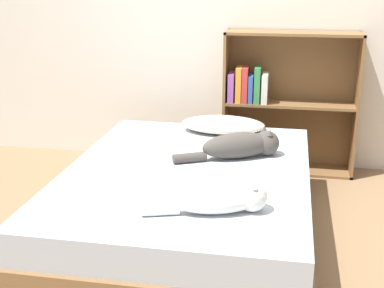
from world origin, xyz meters
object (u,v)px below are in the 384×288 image
(pillow, at_px, (223,125))
(cat_dark, at_px, (243,145))
(bed, at_px, (187,203))
(bookshelf, at_px, (283,99))
(cat_light, at_px, (224,200))

(pillow, xyz_separation_m, cat_dark, (0.18, -0.49, 0.02))
(bed, height_order, pillow, pillow)
(bed, relative_size, cat_dark, 3.10)
(bookshelf, bearing_deg, cat_dark, -102.04)
(cat_light, bearing_deg, pillow, 80.69)
(cat_light, height_order, cat_dark, cat_dark)
(pillow, bearing_deg, bed, -97.78)
(bed, relative_size, pillow, 3.26)
(cat_dark, bearing_deg, cat_light, -117.35)
(pillow, height_order, bookshelf, bookshelf)
(cat_light, xyz_separation_m, bookshelf, (0.22, 1.72, 0.07))
(pillow, relative_size, cat_dark, 0.95)
(bed, bearing_deg, bookshelf, 68.14)
(bed, bearing_deg, pillow, 82.22)
(cat_light, xyz_separation_m, cat_dark, (0.01, 0.76, 0.01))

